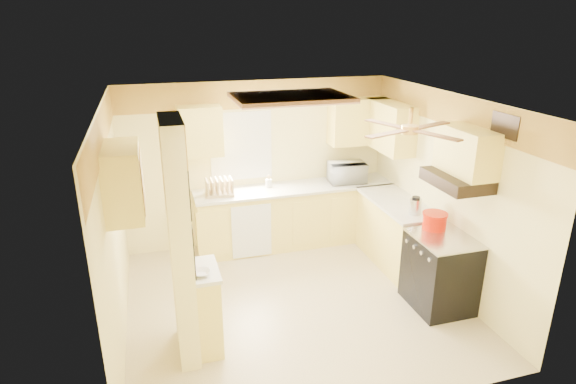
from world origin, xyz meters
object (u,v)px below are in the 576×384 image
object	(u,v)px
stove	(440,272)
bowl	(201,273)
dutch_oven	(435,221)
kettle	(415,206)
microwave	(347,172)

from	to	relation	value
stove	bowl	size ratio (longest dim) A/B	4.93
dutch_oven	kettle	bearing A→B (deg)	92.44
stove	dutch_oven	size ratio (longest dim) A/B	2.99
stove	microwave	xyz separation A→B (m)	(-0.33, 2.13, 0.63)
stove	kettle	bearing A→B (deg)	89.38
microwave	bowl	world-z (taller)	microwave
stove	microwave	size ratio (longest dim) A/B	1.65
stove	kettle	size ratio (longest dim) A/B	3.88
stove	dutch_oven	distance (m)	0.62
microwave	dutch_oven	bearing A→B (deg)	105.66
bowl	kettle	distance (m)	2.96
microwave	kettle	xyz separation A→B (m)	(0.34, -1.45, -0.04)
microwave	bowl	bearing A→B (deg)	46.68
stove	bowl	distance (m)	2.89
bowl	microwave	bearing A→B (deg)	41.89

